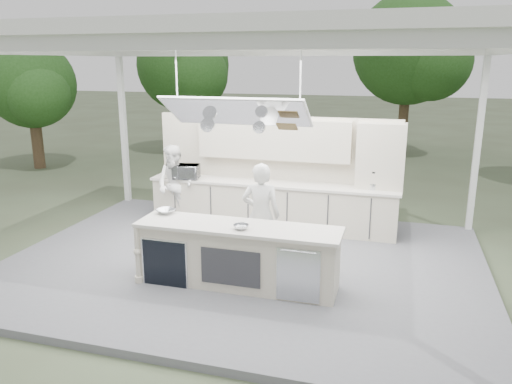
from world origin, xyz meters
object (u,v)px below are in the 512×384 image
(demo_island, at_px, (236,255))
(sous_chef, at_px, (175,185))
(head_chef, at_px, (261,215))
(back_counter, at_px, (271,204))

(demo_island, height_order, sous_chef, sous_chef)
(demo_island, height_order, head_chef, head_chef)
(back_counter, distance_m, sous_chef, 2.04)
(back_counter, xyz_separation_m, head_chef, (0.32, -1.97, 0.39))
(demo_island, xyz_separation_m, sous_chef, (-2.16, 2.46, 0.36))
(head_chef, xyz_separation_m, sous_chef, (-2.30, 1.62, -0.04))
(demo_island, bearing_deg, head_chef, 80.15)
(head_chef, height_order, sous_chef, head_chef)
(back_counter, distance_m, head_chef, 2.03)
(back_counter, height_order, sous_chef, sous_chef)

